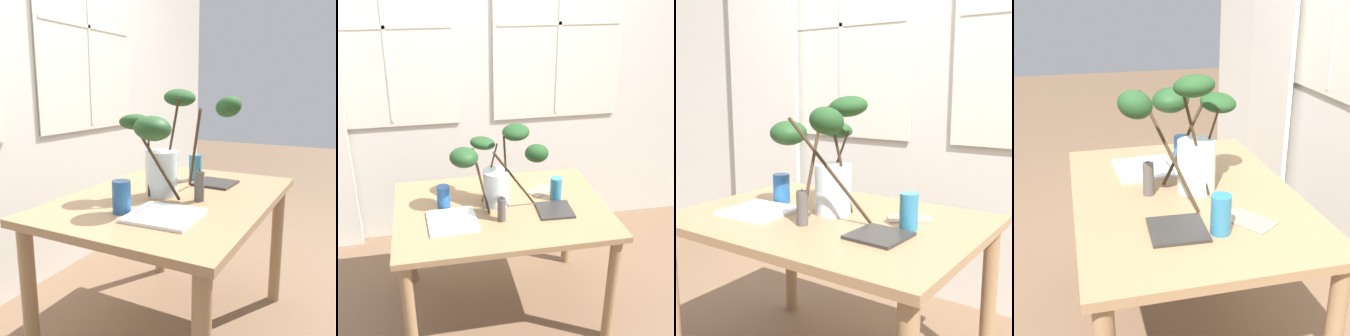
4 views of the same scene
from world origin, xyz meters
The scene contains 10 objects.
ground centered at (0.00, 0.00, 0.00)m, with size 14.00×14.00×0.00m, color brown.
back_wall_with_windows centered at (0.00, 1.07, 1.41)m, with size 5.21×0.14×2.81m.
dining_table centered at (0.00, 0.00, 0.64)m, with size 1.25×0.90×0.74m.
vase_with_branches centered at (-0.03, 0.02, 1.00)m, with size 0.55×0.57×0.52m.
drinking_glass_blue_left centered at (-0.33, 0.07, 0.81)m, with size 0.08×0.08×0.14m, color #235693.
drinking_glass_blue_right centered at (0.35, 0.04, 0.82)m, with size 0.07×0.07×0.14m, color teal.
plate_square_left centered at (-0.30, -0.11, 0.75)m, with size 0.27×0.27×0.01m, color white.
plate_square_right centered at (0.30, -0.10, 0.75)m, with size 0.20×0.20×0.01m, color #2D2B28.
napkin_folded centered at (0.29, 0.17, 0.75)m, with size 0.19×0.11×0.00m, color gray.
pillar_candle centered at (-0.03, -0.15, 0.81)m, with size 0.05×0.05×0.15m.
Camera 1 is at (-1.58, -0.81, 1.26)m, focal length 40.68 mm.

